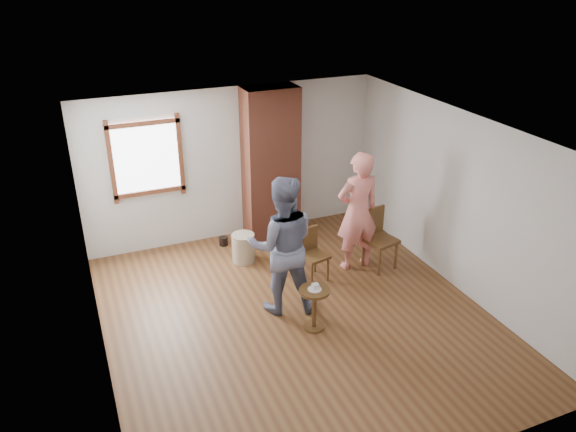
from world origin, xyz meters
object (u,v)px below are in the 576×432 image
object	(u,v)px
dining_chair_right	(377,235)
man	(282,245)
stoneware_crock	(243,248)
side_table	(314,302)
dining_chair_left	(311,251)
person_pink	(358,212)

from	to	relation	value
dining_chair_right	man	size ratio (longest dim) A/B	0.49
stoneware_crock	side_table	bearing A→B (deg)	-82.03
dining_chair_left	side_table	distance (m)	1.28
person_pink	man	bearing A→B (deg)	22.21
dining_chair_right	side_table	size ratio (longest dim) A/B	1.59
dining_chair_right	man	world-z (taller)	man
dining_chair_left	person_pink	xyz separation A→B (m)	(0.79, 0.04, 0.50)
dining_chair_left	man	xyz separation A→B (m)	(-0.70, -0.56, 0.53)
stoneware_crock	man	bearing A→B (deg)	-86.61
dining_chair_left	dining_chair_right	xyz separation A→B (m)	(1.11, -0.06, 0.08)
dining_chair_left	man	distance (m)	1.04
dining_chair_left	side_table	size ratio (longest dim) A/B	1.35
stoneware_crock	person_pink	size ratio (longest dim) A/B	0.25
dining_chair_right	dining_chair_left	bearing A→B (deg)	164.22
stoneware_crock	man	xyz separation A→B (m)	(0.09, -1.45, 0.75)
dining_chair_right	side_table	world-z (taller)	dining_chair_right
stoneware_crock	person_pink	world-z (taller)	person_pink
dining_chair_right	person_pink	size ratio (longest dim) A/B	0.50
dining_chair_left	person_pink	world-z (taller)	person_pink
dining_chair_left	dining_chair_right	world-z (taller)	dining_chair_right
dining_chair_right	side_table	distance (m)	1.96
dining_chair_left	dining_chair_right	size ratio (longest dim) A/B	0.85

